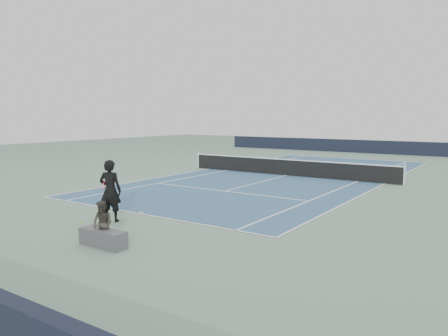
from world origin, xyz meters
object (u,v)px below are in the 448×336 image
Objects in this scene: tennis_net at (287,167)px; tennis_ball at (81,223)px; tennis_player at (110,191)px; spectator_bench at (103,231)px.

tennis_net reaches higher than tennis_ball.
tennis_player is (0.10, -13.16, 0.51)m from tennis_net.
tennis_player is 1.35m from tennis_ball.
tennis_player reaches higher than tennis_ball.
tennis_ball is (-0.45, -13.91, -0.47)m from tennis_net.
spectator_bench is at bearing -45.59° from tennis_player.
tennis_player is at bearing 54.10° from tennis_ball.
tennis_net is 8.88× the size of spectator_bench.
spectator_bench reaches higher than tennis_ball.
tennis_ball is at bearing 153.34° from spectator_bench.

